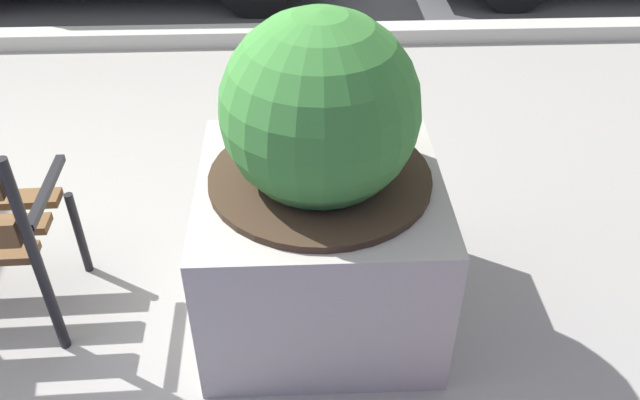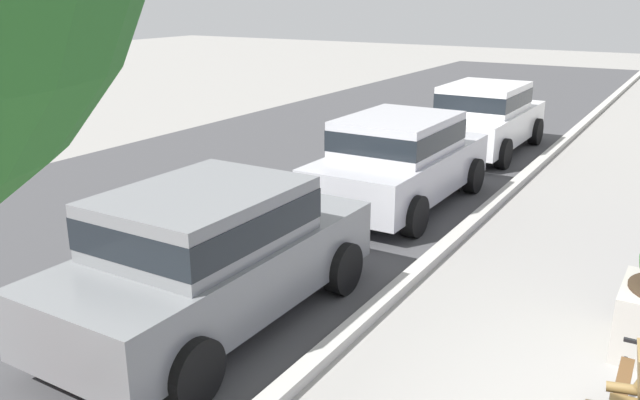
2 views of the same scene
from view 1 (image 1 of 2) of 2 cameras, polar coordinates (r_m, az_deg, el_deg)
The scene contains 2 objects.
curb_stone at distance 5.72m, azimuth -21.17°, elevation 12.96°, with size 60.00×0.20×0.12m, color #B2AFA8.
concrete_planter at distance 2.61m, azimuth -0.00°, elevation 0.05°, with size 0.96×0.96×1.38m.
Camera 1 is at (1.80, -2.10, 2.18)m, focal length 36.83 mm.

